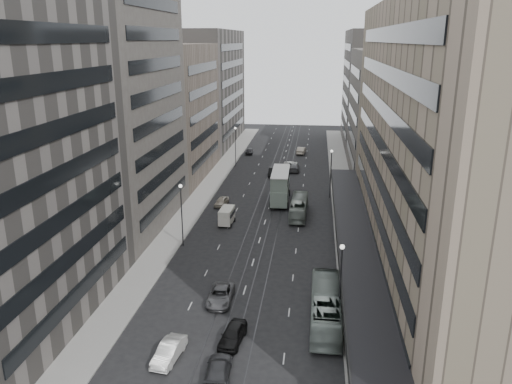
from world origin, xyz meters
The scene contains 27 objects.
ground centered at (0.00, 0.00, 0.00)m, with size 220.00×220.00×0.00m, color black.
sidewalk_right centered at (12.00, 37.50, 0.07)m, with size 4.00×125.00×0.15m, color gray.
sidewalk_left centered at (-12.00, 37.50, 0.07)m, with size 4.00×125.00×0.15m, color gray.
department_store centered at (21.45, 8.00, 14.95)m, with size 19.20×60.00×30.00m.
building_right_mid centered at (21.50, 52.00, 12.00)m, with size 15.00×28.00×24.00m, color #4B4541.
building_right_far centered at (21.50, 82.00, 14.00)m, with size 15.00×32.00×28.00m, color #67615C.
building_left_b centered at (-21.50, 19.00, 17.00)m, with size 15.00×26.00×34.00m, color #4B4541.
building_left_c centered at (-21.50, 46.00, 12.50)m, with size 15.00×28.00×25.00m, color #6D5F55.
building_left_d centered at (-21.50, 79.00, 14.00)m, with size 15.00×38.00×28.00m, color #67615C.
lamp_right_near centered at (9.70, -5.00, 5.20)m, with size 0.44×0.44×8.32m.
lamp_right_far centered at (9.70, 35.00, 5.20)m, with size 0.44×0.44×8.32m.
lamp_left_near centered at (-9.70, 12.00, 5.20)m, with size 0.44×0.44×8.32m.
lamp_left_far centered at (-9.70, 55.00, 5.20)m, with size 0.44×0.44×8.32m.
bus_near centered at (8.50, -4.30, 1.61)m, with size 2.71×11.59×3.23m, color gray.
bus_far centered at (4.82, 25.34, 1.39)m, with size 2.34×10.00×2.79m, color #909B91.
double_decker centered at (1.50, 31.73, 2.87)m, with size 3.17×9.77×5.31m.
panel_van centered at (-5.41, 20.41, 1.34)m, with size 2.06×3.94×2.44m.
sedan_0 centered at (0.32, -8.62, 0.77)m, with size 1.81×4.51×1.54m, color black.
sedan_1 centered at (-4.58, -11.71, 0.75)m, with size 1.58×4.53×1.49m, color silver.
sedan_2 centered at (-2.11, -1.73, 0.73)m, with size 2.41×5.22×1.45m, color #5B5B5D.
sedan_3 centered at (-0.01, -13.54, 0.71)m, with size 1.98×4.87×1.41m, color #2B2B2E.
sedan_4 centered at (-7.75, 28.74, 0.68)m, with size 1.60×3.97×1.35m, color #BAAE9A.
sedan_5 centered at (-1.11, 48.06, 0.79)m, with size 1.66×4.77×1.57m, color black.
sedan_6 centered at (1.95, 53.61, 0.86)m, with size 2.86×6.19×1.72m, color silver.
sedan_7 centered at (2.83, 52.33, 0.76)m, with size 2.13×5.25×1.52m, color #58585A.
sedan_8 centered at (-8.35, 66.85, 0.69)m, with size 1.63×4.04×1.38m, color #272729.
sedan_9 centered at (3.75, 68.53, 0.82)m, with size 1.74×4.98×1.64m, color #B4A995.
Camera 1 is at (7.02, -46.57, 25.78)m, focal length 35.00 mm.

